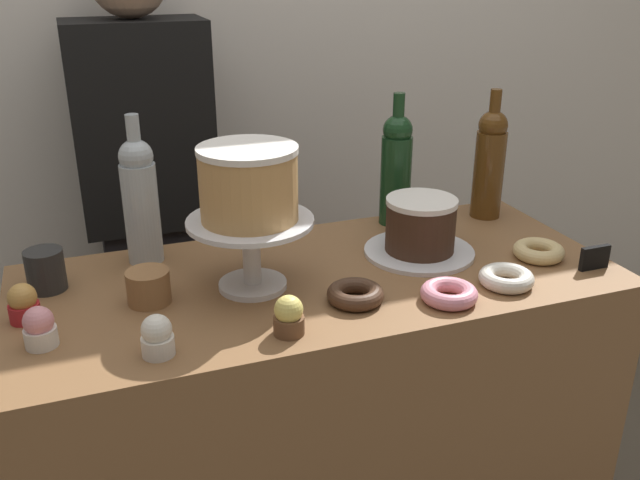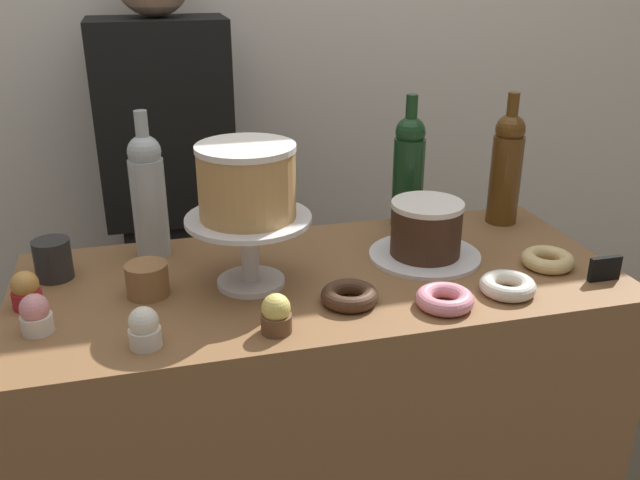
% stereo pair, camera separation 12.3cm
% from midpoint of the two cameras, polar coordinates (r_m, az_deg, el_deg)
% --- Properties ---
extents(back_wall, '(6.00, 0.05, 2.60)m').
position_cam_midpoint_polar(back_wall, '(2.15, -9.89, 15.64)').
color(back_wall, silver).
rests_on(back_wall, ground_plane).
extents(display_counter, '(1.26, 0.55, 0.93)m').
position_cam_midpoint_polar(display_counter, '(1.70, -2.18, -17.19)').
color(display_counter, brown).
rests_on(display_counter, ground_plane).
extents(cake_stand_pedestal, '(0.25, 0.25, 0.15)m').
position_cam_midpoint_polar(cake_stand_pedestal, '(1.37, -8.35, -0.13)').
color(cake_stand_pedestal, silver).
rests_on(cake_stand_pedestal, display_counter).
extents(white_layer_cake, '(0.19, 0.19, 0.14)m').
position_cam_midpoint_polar(white_layer_cake, '(1.32, -8.64, 4.64)').
color(white_layer_cake, tan).
rests_on(white_layer_cake, cake_stand_pedestal).
extents(silver_serving_platter, '(0.25, 0.25, 0.01)m').
position_cam_midpoint_polar(silver_serving_platter, '(1.55, 5.99, -1.01)').
color(silver_serving_platter, white).
rests_on(silver_serving_platter, display_counter).
extents(chocolate_round_cake, '(0.16, 0.16, 0.12)m').
position_cam_midpoint_polar(chocolate_round_cake, '(1.53, 6.09, 1.25)').
color(chocolate_round_cake, '#3D2619').
rests_on(chocolate_round_cake, silver_serving_platter).
extents(wine_bottle_amber, '(0.08, 0.08, 0.33)m').
position_cam_midpoint_polar(wine_bottle_amber, '(1.76, 11.99, 6.36)').
color(wine_bottle_amber, '#5B3814').
rests_on(wine_bottle_amber, display_counter).
extents(wine_bottle_green, '(0.08, 0.08, 0.33)m').
position_cam_midpoint_polar(wine_bottle_green, '(1.68, 4.26, 6.02)').
color(wine_bottle_green, '#193D1E').
rests_on(wine_bottle_green, display_counter).
extents(wine_bottle_clear, '(0.08, 0.08, 0.33)m').
position_cam_midpoint_polar(wine_bottle_clear, '(1.53, -16.99, 3.28)').
color(wine_bottle_clear, '#B2BCC1').
rests_on(wine_bottle_clear, display_counter).
extents(cupcake_strawberry, '(0.06, 0.06, 0.07)m').
position_cam_midpoint_polar(cupcake_strawberry, '(1.30, -24.88, -6.72)').
color(cupcake_strawberry, white).
rests_on(cupcake_strawberry, display_counter).
extents(cupcake_vanilla, '(0.06, 0.06, 0.07)m').
position_cam_midpoint_polar(cupcake_vanilla, '(1.20, -16.30, -7.78)').
color(cupcake_vanilla, white).
rests_on(cupcake_vanilla, display_counter).
extents(cupcake_caramel, '(0.06, 0.06, 0.07)m').
position_cam_midpoint_polar(cupcake_caramel, '(1.39, -25.83, -4.85)').
color(cupcake_caramel, red).
rests_on(cupcake_caramel, display_counter).
extents(cupcake_lemon, '(0.06, 0.06, 0.07)m').
position_cam_midpoint_polar(cupcake_lemon, '(1.22, -5.53, -6.40)').
color(cupcake_lemon, brown).
rests_on(cupcake_lemon, display_counter).
extents(donut_glazed, '(0.11, 0.11, 0.03)m').
position_cam_midpoint_polar(donut_glazed, '(1.58, 15.62, -0.94)').
color(donut_glazed, '#E0C17F').
rests_on(donut_glazed, display_counter).
extents(donut_pink, '(0.11, 0.11, 0.03)m').
position_cam_midpoint_polar(donut_pink, '(1.35, 8.12, -4.49)').
color(donut_pink, pink).
rests_on(donut_pink, display_counter).
extents(donut_chocolate, '(0.11, 0.11, 0.03)m').
position_cam_midpoint_polar(donut_chocolate, '(1.33, 0.30, -4.59)').
color(donut_chocolate, '#472D1E').
rests_on(donut_chocolate, display_counter).
extents(donut_sugar, '(0.11, 0.11, 0.03)m').
position_cam_midpoint_polar(donut_sugar, '(1.43, 12.88, -3.15)').
color(donut_sugar, silver).
rests_on(donut_sugar, display_counter).
extents(cookie_stack, '(0.08, 0.08, 0.07)m').
position_cam_midpoint_polar(cookie_stack, '(1.38, -16.59, -3.82)').
color(cookie_stack, olive).
rests_on(cookie_stack, display_counter).
extents(price_sign_chalkboard, '(0.07, 0.01, 0.05)m').
position_cam_midpoint_polar(price_sign_chalkboard, '(1.55, 19.81, -1.43)').
color(price_sign_chalkboard, black).
rests_on(price_sign_chalkboard, display_counter).
extents(coffee_cup_ceramic, '(0.08, 0.08, 0.08)m').
position_cam_midpoint_polar(coffee_cup_ceramic, '(1.50, -24.10, -2.35)').
color(coffee_cup_ceramic, '#282828').
rests_on(coffee_cup_ceramic, display_counter).
extents(barista_figure, '(0.36, 0.22, 1.60)m').
position_cam_midpoint_polar(barista_figure, '(2.03, -15.47, 1.23)').
color(barista_figure, black).
rests_on(barista_figure, ground_plane).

